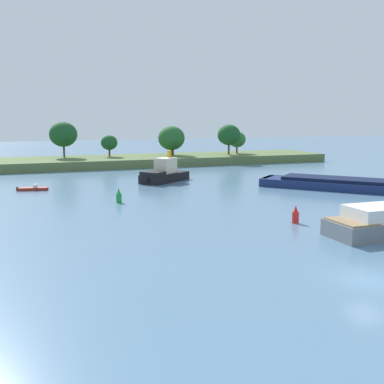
# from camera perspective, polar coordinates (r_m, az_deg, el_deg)

# --- Properties ---
(ground_plane) EXTENTS (400.00, 400.00, 0.00)m
(ground_plane) POSITION_cam_1_polar(r_m,az_deg,el_deg) (33.88, 20.85, -10.15)
(ground_plane) COLOR slate
(treeline_island) EXTENTS (76.08, 16.98, 9.87)m
(treeline_island) POSITION_cam_1_polar(r_m,az_deg,el_deg) (109.55, -3.26, 4.72)
(treeline_island) COLOR #566B3D
(treeline_island) RESTS_ON ground
(cargo_barge) EXTENTS (26.43, 28.50, 5.85)m
(cargo_barge) POSITION_cam_1_polar(r_m,az_deg,el_deg) (73.12, 21.87, 0.76)
(cargo_barge) COLOR navy
(cargo_barge) RESTS_ON ground
(fishing_skiff) EXTENTS (4.61, 2.16, 0.94)m
(fishing_skiff) POSITION_cam_1_polar(r_m,az_deg,el_deg) (73.32, -19.10, 0.38)
(fishing_skiff) COLOR maroon
(fishing_skiff) RESTS_ON ground
(tugboat) EXTENTS (10.09, 9.16, 5.23)m
(tugboat) POSITION_cam_1_polar(r_m,az_deg,el_deg) (78.89, -3.46, 2.28)
(tugboat) COLOR black
(tugboat) RESTS_ON ground
(channel_buoy_red) EXTENTS (0.70, 0.70, 1.90)m
(channel_buoy_red) POSITION_cam_1_polar(r_m,az_deg,el_deg) (49.05, 12.70, -2.85)
(channel_buoy_red) COLOR red
(channel_buoy_red) RESTS_ON ground
(channel_buoy_green) EXTENTS (0.70, 0.70, 1.90)m
(channel_buoy_green) POSITION_cam_1_polar(r_m,az_deg,el_deg) (60.04, -9.04, -0.54)
(channel_buoy_green) COLOR green
(channel_buoy_green) RESTS_ON ground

